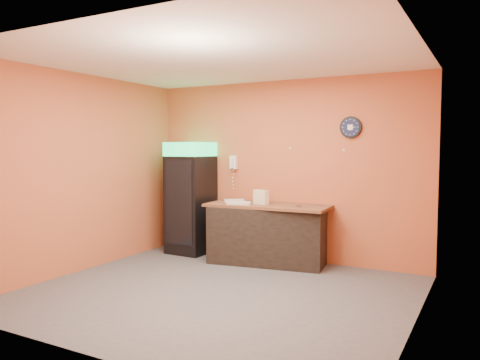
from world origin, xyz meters
The scene contains 15 objects.
floor centered at (0.00, 0.00, 0.00)m, with size 4.50×4.50×0.00m, color #47474C.
back_wall centered at (0.00, 2.00, 1.40)m, with size 4.50×0.02×2.80m, color #C35E37.
left_wall centered at (-2.25, 0.00, 1.40)m, with size 0.02×4.00×2.80m, color #C35E37.
right_wall centered at (2.25, 0.00, 1.40)m, with size 0.02×4.00×2.80m, color #C35E37.
ceiling centered at (0.00, 0.00, 2.80)m, with size 4.50×4.00×0.02m, color white.
beverage_cooler centered at (-1.53, 1.61, 0.90)m, with size 0.67×0.68×1.84m.
prep_counter centered at (-0.09, 1.62, 0.43)m, with size 1.72×0.76×0.86m, color black.
wall_clock centered at (1.05, 1.97, 2.05)m, with size 0.31×0.06×0.31m.
wall_phone centered at (-0.88, 1.95, 1.51)m, with size 0.12×0.11×0.22m.
butcher_paper centered at (-0.09, 1.62, 0.88)m, with size 1.86×0.79×0.04m, color brown.
sub_roll_stack centered at (-0.19, 1.57, 1.01)m, with size 0.27×0.17×0.21m.
wrapped_sandwich_left centered at (-0.53, 1.40, 0.92)m, with size 0.29×0.12×0.04m, color beige.
wrapped_sandwich_mid centered at (-0.44, 1.38, 0.92)m, with size 0.30×0.12×0.04m, color beige.
wrapped_sandwich_right centered at (-0.69, 1.62, 0.92)m, with size 0.31×0.12×0.04m, color beige.
kitchen_tool centered at (-0.09, 1.61, 0.93)m, with size 0.06×0.06×0.06m, color silver.
Camera 1 is at (2.89, -4.76, 1.76)m, focal length 35.00 mm.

